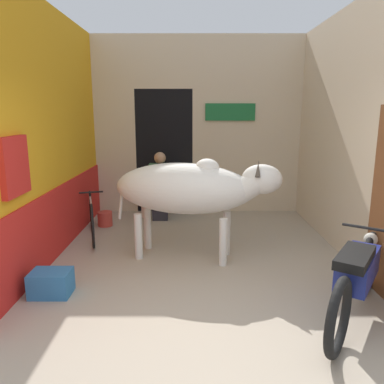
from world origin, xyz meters
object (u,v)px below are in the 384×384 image
(motorcycle_near, at_px, (356,274))
(bucket, at_px, (104,219))
(cow, at_px, (189,189))
(plastic_stool, at_px, (145,204))
(shopkeeper_seated, at_px, (159,184))
(bicycle, at_px, (90,217))
(crate, at_px, (50,283))

(motorcycle_near, relative_size, bucket, 6.91)
(cow, bearing_deg, plastic_stool, 112.92)
(motorcycle_near, height_order, shopkeeper_seated, shopkeeper_seated)
(motorcycle_near, relative_size, plastic_stool, 3.79)
(shopkeeper_seated, relative_size, plastic_stool, 2.69)
(cow, bearing_deg, motorcycle_near, -44.20)
(shopkeeper_seated, height_order, bucket, shopkeeper_seated)
(bicycle, height_order, bucket, bicycle)
(motorcycle_near, bearing_deg, plastic_stool, 124.57)
(cow, xyz_separation_m, shopkeeper_seated, (-0.58, 1.94, -0.31))
(bucket, bearing_deg, motorcycle_near, -43.85)
(motorcycle_near, height_order, plastic_stool, motorcycle_near)
(bicycle, distance_m, crate, 1.98)
(plastic_stool, bearing_deg, cow, -67.08)
(bucket, bearing_deg, crate, -90.34)
(plastic_stool, bearing_deg, bucket, -139.04)
(bicycle, xyz_separation_m, shopkeeper_seated, (1.03, 1.11, 0.33))
(bicycle, height_order, plastic_stool, bicycle)
(crate, height_order, bucket, crate)
(crate, bearing_deg, plastic_stool, 77.75)
(motorcycle_near, relative_size, crate, 4.08)
(cow, xyz_separation_m, plastic_stool, (-0.87, 2.05, -0.74))
(motorcycle_near, xyz_separation_m, plastic_stool, (-2.52, 3.65, -0.21))
(bicycle, bearing_deg, cow, -27.40)
(motorcycle_near, distance_m, bucket, 4.44)
(shopkeeper_seated, height_order, plastic_stool, shopkeeper_seated)
(shopkeeper_seated, bearing_deg, crate, -107.69)
(shopkeeper_seated, bearing_deg, motorcycle_near, -57.87)
(bicycle, height_order, shopkeeper_seated, shopkeeper_seated)
(cow, xyz_separation_m, crate, (-1.56, -1.13, -0.85))
(motorcycle_near, distance_m, plastic_stool, 4.44)
(bicycle, xyz_separation_m, crate, (0.05, -1.97, -0.21))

